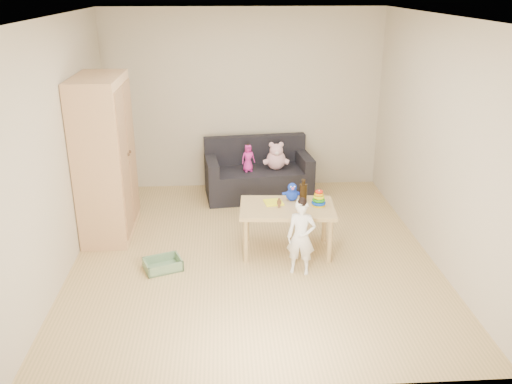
{
  "coord_description": "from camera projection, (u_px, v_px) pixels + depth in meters",
  "views": [
    {
      "loc": [
        -0.31,
        -5.55,
        2.91
      ],
      "look_at": [
        0.05,
        0.25,
        0.65
      ],
      "focal_mm": 38.0,
      "sensor_mm": 36.0,
      "label": 1
    }
  ],
  "objects": [
    {
      "name": "play_table",
      "position": [
        287.0,
        229.0,
        6.18
      ],
      "size": [
        1.1,
        0.74,
        0.56
      ],
      "primitive_type": "cube",
      "rotation": [
        0.0,
        0.0,
        -0.07
      ],
      "color": "tan",
      "rests_on": "ground"
    },
    {
      "name": "brown_bottle",
      "position": [
        303.0,
        192.0,
        6.21
      ],
      "size": [
        0.09,
        0.09,
        0.26
      ],
      "color": "black",
      "rests_on": "play_table"
    },
    {
      "name": "storage_bin",
      "position": [
        163.0,
        264.0,
        5.86
      ],
      "size": [
        0.47,
        0.41,
        0.12
      ],
      "primitive_type": null,
      "rotation": [
        0.0,
        0.0,
        0.36
      ],
      "color": "gray",
      "rests_on": "ground"
    },
    {
      "name": "toddler",
      "position": [
        301.0,
        238.0,
        5.68
      ],
      "size": [
        0.34,
        0.27,
        0.81
      ],
      "primitive_type": "imported",
      "rotation": [
        0.0,
        0.0,
        -0.27
      ],
      "color": "white",
      "rests_on": "ground"
    },
    {
      "name": "doll",
      "position": [
        248.0,
        158.0,
        7.56
      ],
      "size": [
        0.22,
        0.18,
        0.38
      ],
      "primitive_type": "imported",
      "rotation": [
        0.0,
        0.0,
        0.27
      ],
      "color": "#EE2CAC",
      "rests_on": "sofa"
    },
    {
      "name": "sofa",
      "position": [
        258.0,
        182.0,
        7.81
      ],
      "size": [
        1.56,
        0.9,
        0.42
      ],
      "primitive_type": "cube",
      "rotation": [
        0.0,
        0.0,
        0.11
      ],
      "color": "black",
      "rests_on": "ground"
    },
    {
      "name": "blue_plush",
      "position": [
        292.0,
        191.0,
        6.22
      ],
      "size": [
        0.21,
        0.19,
        0.22
      ],
      "primitive_type": null,
      "rotation": [
        0.0,
        0.0,
        -0.29
      ],
      "color": "#1637CB",
      "rests_on": "play_table"
    },
    {
      "name": "pink_bear",
      "position": [
        276.0,
        158.0,
        7.66
      ],
      "size": [
        0.34,
        0.31,
        0.33
      ],
      "primitive_type": null,
      "rotation": [
        0.0,
        0.0,
        -0.22
      ],
      "color": "#F2B2BF",
      "rests_on": "sofa"
    },
    {
      "name": "yellow_book",
      "position": [
        274.0,
        202.0,
        6.17
      ],
      "size": [
        0.23,
        0.23,
        0.02
      ],
      "primitive_type": "cube",
      "rotation": [
        0.0,
        0.0,
        0.15
      ],
      "color": "#FFFC1A",
      "rests_on": "play_table"
    },
    {
      "name": "ring_stacker",
      "position": [
        319.0,
        200.0,
        6.08
      ],
      "size": [
        0.16,
        0.16,
        0.19
      ],
      "color": "yellow",
      "rests_on": "play_table"
    },
    {
      "name": "wardrobe",
      "position": [
        105.0,
        158.0,
        6.42
      ],
      "size": [
        0.53,
        1.07,
        1.93
      ],
      "primitive_type": "cube",
      "color": "#EDB882",
      "rests_on": "ground"
    },
    {
      "name": "wooden_figure",
      "position": [
        279.0,
        203.0,
        6.03
      ],
      "size": [
        0.05,
        0.04,
        0.12
      ],
      "primitive_type": null,
      "rotation": [
        0.0,
        0.0,
        0.07
      ],
      "color": "brown",
      "rests_on": "play_table"
    },
    {
      "name": "room",
      "position": [
        253.0,
        144.0,
        5.77
      ],
      "size": [
        4.5,
        4.5,
        4.5
      ],
      "color": "tan",
      "rests_on": "ground"
    }
  ]
}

